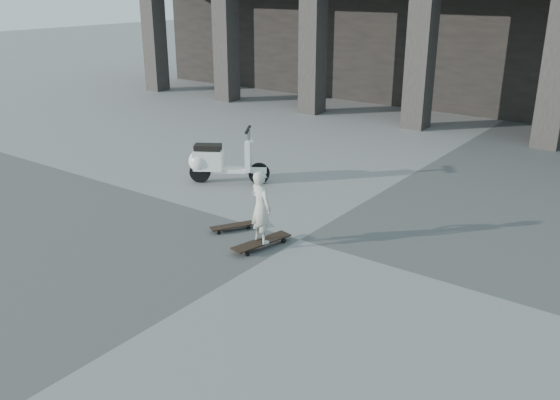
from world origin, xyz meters
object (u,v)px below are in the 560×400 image
Objects in this scene: longboard at (261,242)px; scooter at (215,161)px; skateboard_spare at (232,226)px; child at (261,207)px.

scooter is (-2.76, 1.99, 0.38)m from longboard.
skateboard_spare is 1.06m from child.
child is 3.41m from scooter.
child is 0.77× the size of scooter.
child is (0.00, 0.00, 0.60)m from longboard.
skateboard_spare is at bearing -1.10° from child.
longboard is at bearing -67.71° from scooter.
longboard is 3.43m from scooter.
skateboard_spare is 0.64× the size of child.
child reaches higher than longboard.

